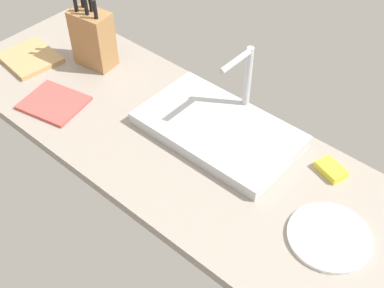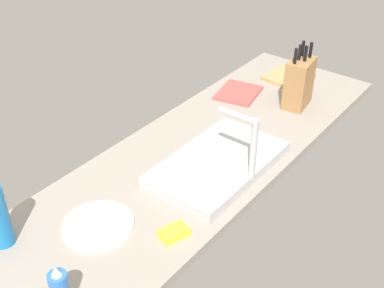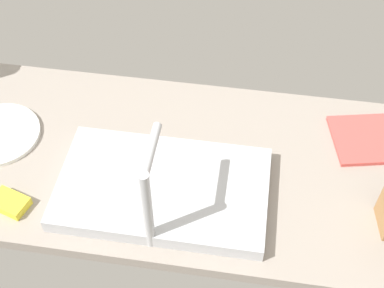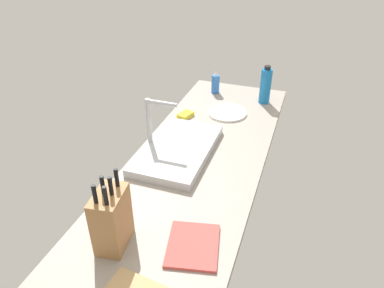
{
  "view_description": "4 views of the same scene",
  "coord_description": "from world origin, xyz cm",
  "px_view_note": "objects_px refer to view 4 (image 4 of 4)",
  "views": [
    {
      "loc": [
        76.79,
        -85.25,
        117.89
      ],
      "look_at": [
        5.98,
        -3.88,
        10.74
      ],
      "focal_mm": 46.81,
      "sensor_mm": 36.0,
      "label": 1
    },
    {
      "loc": [
        126.95,
        94.14,
        114.38
      ],
      "look_at": [
        7.1,
        0.75,
        11.58
      ],
      "focal_mm": 46.56,
      "sensor_mm": 36.0,
      "label": 2
    },
    {
      "loc": [
        -14.55,
        86.72,
        114.04
      ],
      "look_at": [
        -1.31,
        0.47,
        11.73
      ],
      "focal_mm": 49.65,
      "sensor_mm": 36.0,
      "label": 3
    },
    {
      "loc": [
        -129.71,
        -43.06,
        99.16
      ],
      "look_at": [
        4.25,
        3.47,
        10.32
      ],
      "focal_mm": 33.31,
      "sensor_mm": 36.0,
      "label": 4
    }
  ],
  "objects_px": {
    "sink_basin": "(178,149)",
    "faucet": "(153,120)",
    "knife_block": "(112,219)",
    "dish_sponge": "(185,115)",
    "dish_towel": "(193,245)",
    "dinner_plate": "(227,113)",
    "soap_bottle": "(215,83)",
    "water_bottle": "(265,86)"
  },
  "relations": [
    {
      "from": "faucet",
      "to": "water_bottle",
      "type": "height_order",
      "value": "faucet"
    },
    {
      "from": "knife_block",
      "to": "water_bottle",
      "type": "height_order",
      "value": "knife_block"
    },
    {
      "from": "sink_basin",
      "to": "knife_block",
      "type": "xyz_separation_m",
      "value": [
        -0.6,
        0.0,
        0.09
      ]
    },
    {
      "from": "knife_block",
      "to": "dish_sponge",
      "type": "height_order",
      "value": "knife_block"
    },
    {
      "from": "dinner_plate",
      "to": "soap_bottle",
      "type": "bearing_deg",
      "value": 29.23
    },
    {
      "from": "soap_bottle",
      "to": "knife_block",
      "type": "bearing_deg",
      "value": -178.9
    },
    {
      "from": "water_bottle",
      "to": "dish_sponge",
      "type": "xyz_separation_m",
      "value": [
        -0.34,
        0.39,
        -0.1
      ]
    },
    {
      "from": "sink_basin",
      "to": "knife_block",
      "type": "relative_size",
      "value": 1.83
    },
    {
      "from": "sink_basin",
      "to": "soap_bottle",
      "type": "relative_size",
      "value": 3.56
    },
    {
      "from": "water_bottle",
      "to": "dish_towel",
      "type": "relative_size",
      "value": 1.13
    },
    {
      "from": "faucet",
      "to": "soap_bottle",
      "type": "distance_m",
      "value": 0.76
    },
    {
      "from": "faucet",
      "to": "soap_bottle",
      "type": "bearing_deg",
      "value": -7.42
    },
    {
      "from": "sink_basin",
      "to": "dish_sponge",
      "type": "xyz_separation_m",
      "value": [
        0.37,
        0.09,
        -0.01
      ]
    },
    {
      "from": "sink_basin",
      "to": "water_bottle",
      "type": "distance_m",
      "value": 0.78
    },
    {
      "from": "faucet",
      "to": "dish_towel",
      "type": "bearing_deg",
      "value": -144.11
    },
    {
      "from": "faucet",
      "to": "dinner_plate",
      "type": "height_order",
      "value": "faucet"
    },
    {
      "from": "water_bottle",
      "to": "dish_towel",
      "type": "bearing_deg",
      "value": 178.27
    },
    {
      "from": "knife_block",
      "to": "dish_sponge",
      "type": "xyz_separation_m",
      "value": [
        0.97,
        0.09,
        -0.1
      ]
    },
    {
      "from": "soap_bottle",
      "to": "dish_sponge",
      "type": "distance_m",
      "value": 0.4
    },
    {
      "from": "soap_bottle",
      "to": "water_bottle",
      "type": "xyz_separation_m",
      "value": [
        -0.04,
        -0.33,
        0.05
      ]
    },
    {
      "from": "knife_block",
      "to": "dinner_plate",
      "type": "xyz_separation_m",
      "value": [
        1.09,
        -0.12,
        -0.11
      ]
    },
    {
      "from": "sink_basin",
      "to": "dinner_plate",
      "type": "xyz_separation_m",
      "value": [
        0.49,
        -0.12,
        -0.01
      ]
    },
    {
      "from": "sink_basin",
      "to": "dinner_plate",
      "type": "bearing_deg",
      "value": -14.05
    },
    {
      "from": "water_bottle",
      "to": "dinner_plate",
      "type": "xyz_separation_m",
      "value": [
        -0.22,
        0.18,
        -0.1
      ]
    },
    {
      "from": "knife_block",
      "to": "dish_sponge",
      "type": "distance_m",
      "value": 0.98
    },
    {
      "from": "water_bottle",
      "to": "sink_basin",
      "type": "bearing_deg",
      "value": 157.2
    },
    {
      "from": "knife_block",
      "to": "water_bottle",
      "type": "distance_m",
      "value": 1.35
    },
    {
      "from": "dish_towel",
      "to": "dish_sponge",
      "type": "xyz_separation_m",
      "value": [
        0.9,
        0.36,
        0.01
      ]
    },
    {
      "from": "faucet",
      "to": "knife_block",
      "type": "height_order",
      "value": "knife_block"
    },
    {
      "from": "sink_basin",
      "to": "water_bottle",
      "type": "relative_size",
      "value": 2.22
    },
    {
      "from": "sink_basin",
      "to": "dish_sponge",
      "type": "relative_size",
      "value": 5.82
    },
    {
      "from": "sink_basin",
      "to": "faucet",
      "type": "xyz_separation_m",
      "value": [
        0.0,
        0.13,
        0.14
      ]
    },
    {
      "from": "water_bottle",
      "to": "dish_towel",
      "type": "height_order",
      "value": "water_bottle"
    },
    {
      "from": "water_bottle",
      "to": "dish_towel",
      "type": "distance_m",
      "value": 1.25
    },
    {
      "from": "sink_basin",
      "to": "dish_towel",
      "type": "bearing_deg",
      "value": -153.79
    },
    {
      "from": "sink_basin",
      "to": "dish_sponge",
      "type": "height_order",
      "value": "sink_basin"
    },
    {
      "from": "faucet",
      "to": "dish_towel",
      "type": "distance_m",
      "value": 0.68
    },
    {
      "from": "water_bottle",
      "to": "dish_sponge",
      "type": "bearing_deg",
      "value": 131.12
    },
    {
      "from": "dinner_plate",
      "to": "dish_towel",
      "type": "distance_m",
      "value": 1.03
    },
    {
      "from": "dish_towel",
      "to": "dish_sponge",
      "type": "bearing_deg",
      "value": 21.58
    },
    {
      "from": "sink_basin",
      "to": "dinner_plate",
      "type": "relative_size",
      "value": 2.28
    },
    {
      "from": "soap_bottle",
      "to": "water_bottle",
      "type": "height_order",
      "value": "water_bottle"
    }
  ]
}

